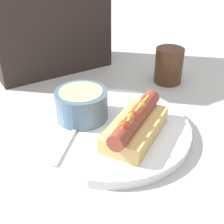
{
  "coord_description": "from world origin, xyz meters",
  "views": [
    {
      "loc": [
        -0.25,
        -0.42,
        0.36
      ],
      "look_at": [
        0.0,
        0.0,
        0.05
      ],
      "focal_mm": 50.0,
      "sensor_mm": 36.0,
      "label": 1
    }
  ],
  "objects_px": {
    "drinking_glass": "(169,66)",
    "soup_bowl": "(82,103)",
    "hot_dog": "(135,125)",
    "spoon": "(78,124)"
  },
  "relations": [
    {
      "from": "hot_dog",
      "to": "spoon",
      "type": "height_order",
      "value": "hot_dog"
    },
    {
      "from": "hot_dog",
      "to": "drinking_glass",
      "type": "xyz_separation_m",
      "value": [
        0.22,
        0.17,
        0.0
      ]
    },
    {
      "from": "spoon",
      "to": "hot_dog",
      "type": "bearing_deg",
      "value": -94.9
    },
    {
      "from": "spoon",
      "to": "drinking_glass",
      "type": "distance_m",
      "value": 0.31
    },
    {
      "from": "soup_bowl",
      "to": "spoon",
      "type": "bearing_deg",
      "value": -132.34
    },
    {
      "from": "soup_bowl",
      "to": "drinking_glass",
      "type": "height_order",
      "value": "drinking_glass"
    },
    {
      "from": "drinking_glass",
      "to": "soup_bowl",
      "type": "bearing_deg",
      "value": -166.33
    },
    {
      "from": "soup_bowl",
      "to": "spoon",
      "type": "xyz_separation_m",
      "value": [
        -0.02,
        -0.02,
        -0.03
      ]
    },
    {
      "from": "hot_dog",
      "to": "spoon",
      "type": "distance_m",
      "value": 0.11
    },
    {
      "from": "hot_dog",
      "to": "spoon",
      "type": "bearing_deg",
      "value": 99.08
    }
  ]
}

